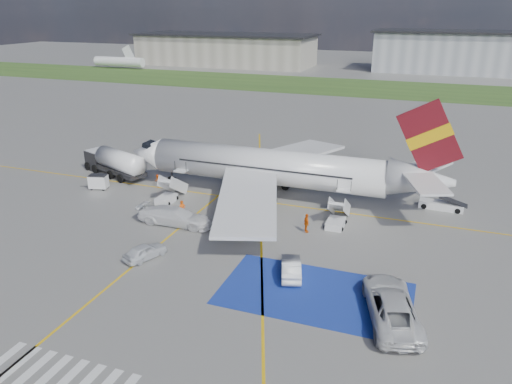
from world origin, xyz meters
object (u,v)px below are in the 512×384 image
Objects in this scene: belt_loader at (442,206)px; van_white_a at (392,301)px; van_white_b at (175,214)px; gpu_cart at (99,182)px; car_silver_b at (291,267)px; fuel_tanker at (115,164)px; car_silver_a at (145,251)px; airliner at (280,168)px.

van_white_a is at bearing -94.66° from belt_loader.
van_white_a reaches higher than van_white_b.
belt_loader is at bearing -4.06° from gpu_cart.
belt_loader is 21.57m from car_silver_b.
gpu_cart is at bearing -38.47° from van_white_a.
van_white_a is (35.56, -19.15, -0.18)m from fuel_tanker.
car_silver_b is at bearing -151.55° from car_silver_a.
car_silver_a is 20.39m from van_white_a.
belt_loader is 27.60m from van_white_b.
belt_loader is at bearing -138.11° from car_silver_b.
car_silver_b is at bearing -69.30° from airliner.
van_white_b is at bearing -38.74° from gpu_cart.
van_white_a is 22.97m from van_white_b.
van_white_b reaches higher than car_silver_a.
airliner reaches higher than belt_loader.
car_silver_b is at bearing -38.11° from gpu_cart.
airliner is at bearing -168.28° from belt_loader.
belt_loader is at bearing -62.06° from van_white_b.
car_silver_a is at bearing -136.02° from belt_loader.
car_silver_a is at bearing -172.29° from van_white_b.
gpu_cart is at bearing -20.75° from car_silver_a.
fuel_tanker is 40.38m from van_white_a.
fuel_tanker is at bearing -173.16° from belt_loader.
gpu_cart reaches higher than belt_loader.
van_white_a is at bearing 141.59° from car_silver_b.
airliner is at bearing -2.05° from gpu_cart.
car_silver_b is (6.06, -16.02, -2.68)m from airliner.
car_silver_a is (-6.29, -17.56, -2.73)m from airliner.
fuel_tanker is 2.62× the size of car_silver_a.
gpu_cart is (1.04, -4.82, -0.65)m from fuel_tanker.
van_white_a is at bearing -162.87° from car_silver_a.
van_white_b is (-21.32, 8.54, -0.12)m from van_white_a.
van_white_a is (14.04, -19.06, -2.14)m from airliner.
belt_loader reaches higher than car_silver_b.
van_white_a reaches higher than belt_loader.
car_silver_b is at bearing -8.73° from fuel_tanker.
van_white_b reaches higher than belt_loader.
car_silver_a is at bearing -10.49° from car_silver_b.
fuel_tanker reaches higher than belt_loader.
car_silver_b is 0.75× the size of van_white_b.
car_silver_b is (-10.96, -18.58, 0.35)m from belt_loader.
van_white_b is (-24.30, -13.07, 0.77)m from belt_loader.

